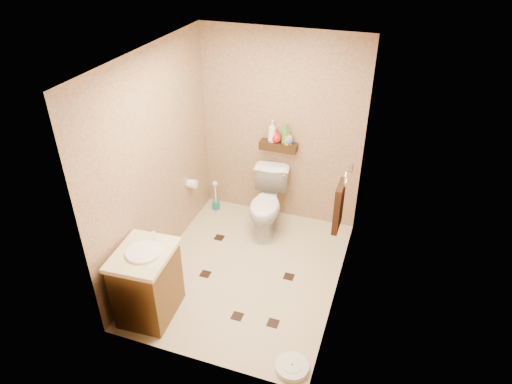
% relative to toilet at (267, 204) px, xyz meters
% --- Properties ---
extents(ground, '(2.50, 2.50, 0.00)m').
position_rel_toilet_xyz_m(ground, '(0.03, -0.83, -0.39)').
color(ground, beige).
rests_on(ground, ground).
extents(wall_back, '(2.00, 0.04, 2.40)m').
position_rel_toilet_xyz_m(wall_back, '(0.03, 0.42, 0.81)').
color(wall_back, tan).
rests_on(wall_back, ground).
extents(wall_front, '(2.00, 0.04, 2.40)m').
position_rel_toilet_xyz_m(wall_front, '(0.03, -2.08, 0.81)').
color(wall_front, tan).
rests_on(wall_front, ground).
extents(wall_left, '(0.04, 2.50, 2.40)m').
position_rel_toilet_xyz_m(wall_left, '(-0.97, -0.83, 0.81)').
color(wall_left, tan).
rests_on(wall_left, ground).
extents(wall_right, '(0.04, 2.50, 2.40)m').
position_rel_toilet_xyz_m(wall_right, '(1.03, -0.83, 0.81)').
color(wall_right, tan).
rests_on(wall_right, ground).
extents(ceiling, '(2.00, 2.50, 0.02)m').
position_rel_toilet_xyz_m(ceiling, '(0.03, -0.83, 2.01)').
color(ceiling, silver).
rests_on(ceiling, wall_back).
extents(wall_shelf, '(0.46, 0.14, 0.10)m').
position_rel_toilet_xyz_m(wall_shelf, '(0.03, 0.34, 0.63)').
color(wall_shelf, '#39230F').
rests_on(wall_shelf, wall_back).
extents(floor_accents, '(1.15, 1.36, 0.01)m').
position_rel_toilet_xyz_m(floor_accents, '(0.06, -0.89, -0.38)').
color(floor_accents, black).
rests_on(floor_accents, ground).
extents(toilet, '(0.52, 0.80, 0.77)m').
position_rel_toilet_xyz_m(toilet, '(0.00, 0.00, 0.00)').
color(toilet, white).
rests_on(toilet, ground).
extents(vanity, '(0.55, 0.66, 0.88)m').
position_rel_toilet_xyz_m(vanity, '(-0.67, -1.70, 0.01)').
color(vanity, brown).
rests_on(vanity, ground).
extents(bathroom_scale, '(0.35, 0.35, 0.06)m').
position_rel_toilet_xyz_m(bathroom_scale, '(0.85, -1.90, -0.36)').
color(bathroom_scale, white).
rests_on(bathroom_scale, ground).
extents(toilet_brush, '(0.10, 0.10, 0.43)m').
position_rel_toilet_xyz_m(toilet_brush, '(-0.79, 0.22, -0.24)').
color(toilet_brush, '#1B6E6F').
rests_on(toilet_brush, ground).
extents(towel_ring, '(0.12, 0.30, 0.76)m').
position_rel_toilet_xyz_m(towel_ring, '(0.94, -0.58, 0.56)').
color(towel_ring, silver).
rests_on(towel_ring, wall_right).
extents(toilet_paper, '(0.12, 0.11, 0.12)m').
position_rel_toilet_xyz_m(toilet_paper, '(-0.91, -0.18, 0.21)').
color(toilet_paper, white).
rests_on(toilet_paper, wall_left).
extents(bottle_a, '(0.11, 0.11, 0.26)m').
position_rel_toilet_xyz_m(bottle_a, '(-0.06, 0.34, 0.82)').
color(bottle_a, white).
rests_on(bottle_a, wall_shelf).
extents(bottle_b, '(0.08, 0.08, 0.15)m').
position_rel_toilet_xyz_m(bottle_b, '(-0.05, 0.34, 0.76)').
color(bottle_b, gold).
rests_on(bottle_b, wall_shelf).
extents(bottle_c, '(0.18, 0.18, 0.16)m').
position_rel_toilet_xyz_m(bottle_c, '(0.00, 0.34, 0.76)').
color(bottle_c, red).
rests_on(bottle_c, wall_shelf).
extents(bottle_d, '(0.13, 0.13, 0.25)m').
position_rel_toilet_xyz_m(bottle_d, '(0.11, 0.34, 0.81)').
color(bottle_d, '#3B9030').
rests_on(bottle_d, wall_shelf).
extents(bottle_e, '(0.10, 0.10, 0.17)m').
position_rel_toilet_xyz_m(bottle_e, '(0.15, 0.34, 0.77)').
color(bottle_e, '#F4B951').
rests_on(bottle_e, wall_shelf).
extents(bottle_f, '(0.13, 0.13, 0.14)m').
position_rel_toilet_xyz_m(bottle_f, '(0.16, 0.34, 0.75)').
color(bottle_f, '#4D59C1').
rests_on(bottle_f, wall_shelf).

